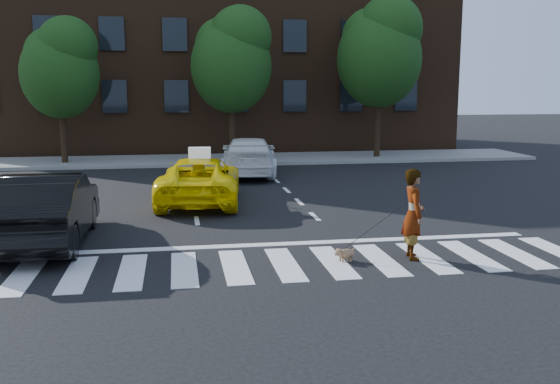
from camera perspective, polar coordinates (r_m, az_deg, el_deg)
name	(u,v)px	position (r m, az deg, el deg)	size (l,w,h in m)	color
ground	(285,264)	(12.56, 0.47, -6.64)	(120.00, 120.00, 0.00)	black
crosswalk	(285,264)	(12.56, 0.47, -6.61)	(13.00, 2.40, 0.01)	silver
stop_line	(273,244)	(14.08, -0.66, -4.81)	(12.00, 0.30, 0.01)	silver
sidewalk_far	(221,160)	(29.64, -5.40, 2.97)	(30.00, 4.00, 0.15)	slate
building	(210,42)	(37.01, -6.42, 13.48)	(26.00, 10.00, 12.00)	#402617
tree_left	(60,64)	(29.29, -19.45, 10.95)	(3.39, 3.38, 6.50)	black
tree_mid	(232,56)	(29.01, -4.41, 12.29)	(3.69, 3.69, 7.10)	black
tree_right	(380,48)	(30.47, 9.15, 12.85)	(4.00, 4.00, 7.70)	black
taxi	(200,180)	(19.09, -7.33, 1.09)	(2.32, 5.02, 1.40)	yellow
black_sedan	(46,209)	(14.91, -20.59, -1.43)	(1.72, 4.94, 1.63)	black
white_suv	(249,156)	(24.80, -2.87, 3.26)	(2.11, 5.19, 1.51)	white
woman	(413,214)	(13.08, 12.10, -1.98)	(0.68, 0.45, 1.87)	#999999
dog	(344,253)	(12.79, 5.90, -5.61)	(0.49, 0.32, 0.29)	#8D6048
taxi_sign	(200,153)	(18.79, -7.36, 3.58)	(0.65, 0.28, 0.32)	white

